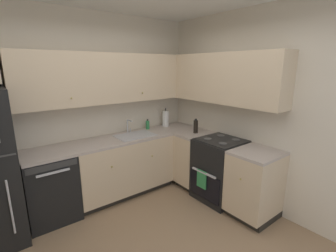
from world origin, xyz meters
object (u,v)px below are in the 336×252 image
dishwasher (50,187)px  oil_bottle (196,126)px  soap_bottle (148,125)px  paper_towel_roll (166,118)px  oven_range (220,169)px

dishwasher → oil_bottle: (2.09, -0.49, 0.57)m
soap_bottle → paper_towel_roll: paper_towel_roll is taller
soap_bottle → paper_towel_roll: 0.37m
dishwasher → oil_bottle: bearing=-13.3°
oil_bottle → oven_range: bearing=-87.9°
oven_range → dishwasher: bearing=154.5°
oven_range → paper_towel_roll: bearing=95.9°
soap_bottle → paper_towel_roll: (0.37, -0.02, 0.06)m
soap_bottle → oil_bottle: bearing=-55.2°
paper_towel_roll → dishwasher: bearing=-175.4°
dishwasher → soap_bottle: size_ratio=5.05×
oven_range → oil_bottle: size_ratio=4.60×
oven_range → paper_towel_roll: size_ratio=3.14×
oven_range → paper_towel_roll: paper_towel_roll is taller
dishwasher → oil_bottle: 2.22m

